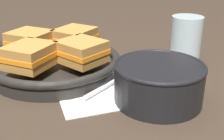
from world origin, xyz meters
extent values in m
plane|color=#382B21|center=(0.00, 0.00, 0.00)|extent=(4.00, 4.00, 0.00)
cube|color=white|center=(-0.01, 0.01, 0.00)|extent=(0.23, 0.20, 0.00)
cylinder|color=black|center=(0.05, -0.07, 0.04)|extent=(0.16, 0.16, 0.07)
cylinder|color=orange|center=(0.05, -0.07, 0.06)|extent=(0.14, 0.14, 0.01)
torus|color=black|center=(0.05, -0.07, 0.07)|extent=(0.17, 0.17, 0.01)
cube|color=silver|center=(-0.03, 0.00, 0.01)|extent=(0.10, 0.06, 0.01)
ellipsoid|color=silver|center=(0.04, 0.04, 0.01)|extent=(0.06, 0.05, 0.01)
cylinder|color=black|center=(-0.10, 0.13, 0.01)|extent=(0.28, 0.28, 0.02)
torus|color=black|center=(-0.10, 0.13, 0.03)|extent=(0.29, 0.29, 0.02)
cube|color=black|center=(-0.22, 0.30, 0.03)|extent=(0.09, 0.12, 0.01)
cube|color=#B27A38|center=(-0.04, 0.17, 0.05)|extent=(0.12, 0.12, 0.02)
cube|color=orange|center=(-0.04, 0.17, 0.07)|extent=(0.12, 0.12, 0.01)
cube|color=#B27A38|center=(-0.04, 0.17, 0.08)|extent=(0.12, 0.12, 0.02)
cube|color=#B27A38|center=(-0.15, 0.19, 0.05)|extent=(0.12, 0.12, 0.02)
cube|color=orange|center=(-0.15, 0.19, 0.07)|extent=(0.12, 0.12, 0.01)
cube|color=#B27A38|center=(-0.15, 0.19, 0.08)|extent=(0.12, 0.12, 0.02)
cube|color=#B27A38|center=(-0.16, 0.08, 0.05)|extent=(0.12, 0.12, 0.02)
cube|color=orange|center=(-0.16, 0.08, 0.07)|extent=(0.12, 0.12, 0.01)
cube|color=#B27A38|center=(-0.16, 0.08, 0.08)|extent=(0.12, 0.12, 0.02)
cube|color=#B27A38|center=(-0.05, 0.07, 0.05)|extent=(0.11, 0.12, 0.02)
cube|color=orange|center=(-0.05, 0.07, 0.07)|extent=(0.12, 0.12, 0.01)
cube|color=#B27A38|center=(-0.05, 0.07, 0.08)|extent=(0.11, 0.12, 0.02)
cylinder|color=silver|center=(0.21, 0.08, 0.06)|extent=(0.08, 0.08, 0.12)
camera|label=1|loc=(-0.19, -0.48, 0.26)|focal=45.00mm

